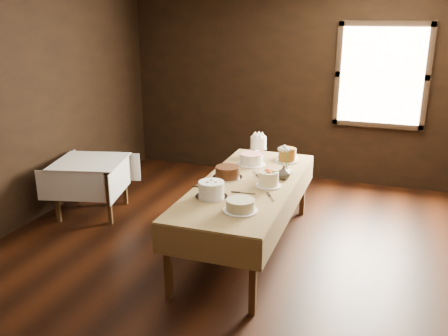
# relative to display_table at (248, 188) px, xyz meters

# --- Properties ---
(floor) EXTENTS (5.00, 6.00, 0.01)m
(floor) POSITION_rel_display_table_xyz_m (-0.19, -0.39, -0.70)
(floor) COLOR black
(floor) RESTS_ON ground
(wall_back) EXTENTS (5.00, 0.02, 2.80)m
(wall_back) POSITION_rel_display_table_xyz_m (-0.19, 2.61, 0.70)
(wall_back) COLOR black
(wall_back) RESTS_ON ground
(wall_left) EXTENTS (0.02, 6.00, 2.80)m
(wall_left) POSITION_rel_display_table_xyz_m (-2.69, -0.39, 0.70)
(wall_left) COLOR black
(wall_left) RESTS_ON ground
(window) EXTENTS (1.10, 0.05, 1.30)m
(window) POSITION_rel_display_table_xyz_m (1.11, 2.55, 0.90)
(window) COLOR #FFEABF
(window) RESTS_ON wall_back
(display_table) EXTENTS (0.99, 2.45, 0.75)m
(display_table) POSITION_rel_display_table_xyz_m (0.00, 0.00, 0.00)
(display_table) COLOR #3F2A17
(display_table) RESTS_ON ground
(side_table) EXTENTS (1.01, 1.01, 0.69)m
(side_table) POSITION_rel_display_table_xyz_m (-2.13, 0.27, -0.09)
(side_table) COLOR #3F2A17
(side_table) RESTS_ON ground
(cake_meringue) EXTENTS (0.27, 0.27, 0.25)m
(cake_meringue) POSITION_rel_display_table_xyz_m (-0.19, 1.01, 0.17)
(cake_meringue) COLOR silver
(cake_meringue) RESTS_ON display_table
(cake_speckled) EXTENTS (0.26, 0.26, 0.12)m
(cake_speckled) POSITION_rel_display_table_xyz_m (0.18, 1.01, 0.11)
(cake_speckled) COLOR white
(cake_speckled) RESTS_ON display_table
(cake_lattice) EXTENTS (0.33, 0.33, 0.12)m
(cake_lattice) POSITION_rel_display_table_xyz_m (-0.15, 0.61, 0.11)
(cake_lattice) COLOR white
(cake_lattice) RESTS_ON display_table
(cake_caramel) EXTENTS (0.24, 0.24, 0.28)m
(cake_caramel) POSITION_rel_display_table_xyz_m (0.29, 0.50, 0.18)
(cake_caramel) COLOR white
(cake_caramel) RESTS_ON display_table
(cake_chocolate) EXTENTS (0.32, 0.32, 0.12)m
(cake_chocolate) POSITION_rel_display_table_xyz_m (-0.25, 0.08, 0.11)
(cake_chocolate) COLOR silver
(cake_chocolate) RESTS_ON display_table
(cake_flowers) EXTENTS (0.28, 0.28, 0.15)m
(cake_flowers) POSITION_rel_display_table_xyz_m (0.23, -0.03, 0.13)
(cake_flowers) COLOR white
(cake_flowers) RESTS_ON display_table
(cake_swirl) EXTENTS (0.31, 0.31, 0.16)m
(cake_swirl) POSITION_rel_display_table_xyz_m (-0.20, -0.52, 0.13)
(cake_swirl) COLOR silver
(cake_swirl) RESTS_ON display_table
(cake_cream) EXTENTS (0.31, 0.31, 0.11)m
(cake_cream) POSITION_rel_display_table_xyz_m (0.17, -0.74, 0.11)
(cake_cream) COLOR white
(cake_cream) RESTS_ON display_table
(cake_server_a) EXTENTS (0.24, 0.05, 0.01)m
(cake_server_a) POSITION_rel_display_table_xyz_m (0.10, -0.31, 0.06)
(cake_server_a) COLOR silver
(cake_server_a) RESTS_ON display_table
(cake_server_b) EXTENTS (0.14, 0.22, 0.01)m
(cake_server_b) POSITION_rel_display_table_xyz_m (0.35, -0.36, 0.06)
(cake_server_b) COLOR silver
(cake_server_b) RESTS_ON display_table
(cake_server_c) EXTENTS (0.14, 0.22, 0.01)m
(cake_server_c) POSITION_rel_display_table_xyz_m (-0.02, 0.34, 0.06)
(cake_server_c) COLOR silver
(cake_server_c) RESTS_ON display_table
(cake_server_d) EXTENTS (0.14, 0.22, 0.01)m
(cake_server_d) POSITION_rel_display_table_xyz_m (0.25, 0.26, 0.06)
(cake_server_d) COLOR silver
(cake_server_d) RESTS_ON display_table
(cake_server_e) EXTENTS (0.24, 0.03, 0.01)m
(cake_server_e) POSITION_rel_display_table_xyz_m (-0.32, -0.30, 0.06)
(cake_server_e) COLOR silver
(cake_server_e) RESTS_ON display_table
(flower_vase) EXTENTS (0.20, 0.20, 0.15)m
(flower_vase) POSITION_rel_display_table_xyz_m (0.32, 0.24, 0.13)
(flower_vase) COLOR #2D2823
(flower_vase) RESTS_ON display_table
(flower_bouquet) EXTENTS (0.14, 0.14, 0.20)m
(flower_bouquet) POSITION_rel_display_table_xyz_m (0.32, 0.24, 0.32)
(flower_bouquet) COLOR white
(flower_bouquet) RESTS_ON flower_vase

